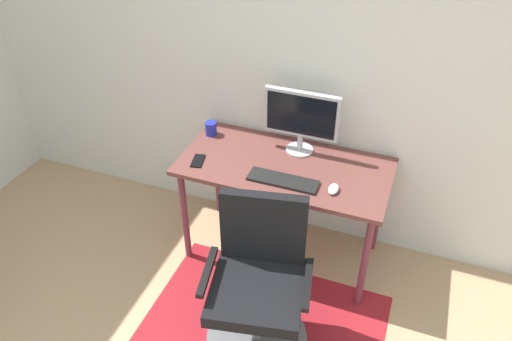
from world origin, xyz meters
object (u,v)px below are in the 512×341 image
Objects in this scene: keyboard at (283,180)px; office_chair at (258,293)px; desk at (284,175)px; coffee_cup at (211,128)px; computer_mouse at (333,189)px; monitor at (301,117)px; cell_phone at (198,161)px.

office_chair is (0.04, -0.54, -0.40)m from keyboard.
desk is 1.40× the size of office_chair.
desk is 0.62m from coffee_cup.
office_chair is (-0.26, -0.55, -0.41)m from computer_mouse.
office_chair is at bearing -83.02° from desk.
desk is at bearing 155.95° from computer_mouse.
coffee_cup reaches higher than desk.
monitor is 0.71m from cell_phone.
coffee_cup is at bearing 151.85° from keyboard.
coffee_cup is at bearing 164.26° from desk.
desk is 9.50× the size of cell_phone.
cell_phone is (0.06, -0.33, -0.04)m from coffee_cup.
computer_mouse is (0.35, -0.16, 0.10)m from desk.
monitor is 0.66m from coffee_cup.
keyboard is (0.00, -0.36, -0.24)m from monitor.
monitor is at bearing 81.69° from office_chair.
keyboard is 0.71m from coffee_cup.
computer_mouse is at bearing -47.89° from monitor.
desk is 0.40m from computer_mouse.
keyboard is 0.45× the size of office_chair.
office_chair is (0.67, -0.87, -0.44)m from coffee_cup.
cell_phone is at bearing -148.61° from monitor.
computer_mouse is 1.12× the size of coffee_cup.
keyboard is 0.31m from computer_mouse.
desk is 0.78m from office_chair.
computer_mouse is (0.31, 0.02, 0.01)m from keyboard.
desk is 0.39m from monitor.
cell_phone is (-0.57, 0.01, -0.00)m from keyboard.
keyboard is at bearing -176.99° from computer_mouse.
monitor is 0.43m from keyboard.
keyboard is (0.04, -0.17, 0.09)m from desk.
keyboard is 4.63× the size of coffee_cup.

